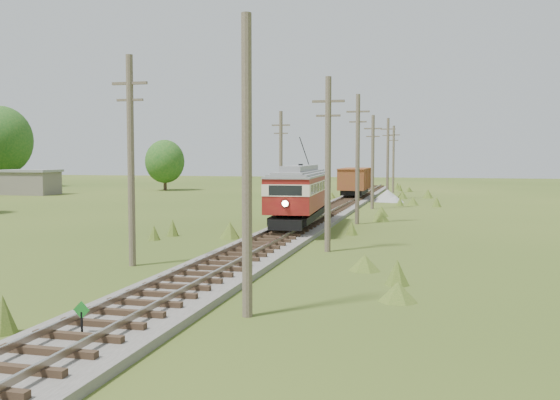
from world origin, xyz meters
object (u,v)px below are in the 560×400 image
(gondola, at_px, (355,180))
(switch_marker, at_px, (82,318))
(gravel_pile, at_px, (389,196))
(streetcar, at_px, (301,190))

(gondola, bearing_deg, switch_marker, -90.94)
(gravel_pile, bearing_deg, gondola, 150.72)
(streetcar, bearing_deg, switch_marker, -94.00)
(streetcar, bearing_deg, gravel_pile, 78.27)
(streetcar, xyz_separation_m, gondola, (-0.00, 28.47, -0.42))
(switch_marker, relative_size, gondola, 0.12)
(switch_marker, xyz_separation_m, gondola, (0.20, 54.05, 1.49))
(streetcar, distance_m, gravel_pile, 26.69)
(gravel_pile, bearing_deg, streetcar, -98.19)
(gondola, relative_size, gravel_pile, 2.39)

